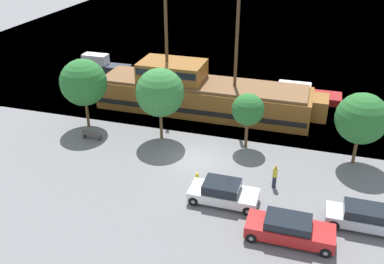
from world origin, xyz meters
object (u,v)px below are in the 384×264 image
moored_boat_dockside (99,66)px  bench_promenade_east (92,135)px  pirate_ship (200,94)px  parked_car_curb_mid (289,229)px  parked_car_curb_rear (366,218)px  parked_car_curb_front (223,193)px  fire_hydrant (197,177)px  moored_boat_outer (298,93)px  pedestrian_walking_near (275,176)px

moored_boat_dockside → bench_promenade_east: 16.60m
pirate_ship → parked_car_curb_mid: 18.33m
parked_car_curb_mid → parked_car_curb_rear: parked_car_curb_mid is taller
pirate_ship → parked_car_curb_rear: size_ratio=4.54×
parked_car_curb_front → bench_promenade_east: (-12.19, 5.15, -0.30)m
fire_hydrant → moored_boat_outer: bearing=72.4°
pirate_ship → bench_promenade_east: size_ratio=13.70×
moored_boat_outer → bench_promenade_east: moored_boat_outer is taller
parked_car_curb_front → pedestrian_walking_near: bearing=42.0°
moored_boat_dockside → parked_car_curb_mid: size_ratio=1.45×
moored_boat_outer → parked_car_curb_rear: (5.30, -18.83, 0.18)m
moored_boat_outer → parked_car_curb_front: parked_car_curb_front is taller
moored_boat_dockside → moored_boat_outer: moored_boat_dockside is taller
pirate_ship → parked_car_curb_front: 14.25m
pirate_ship → fire_hydrant: pirate_ship is taller
parked_car_curb_mid → fire_hydrant: (-6.58, 4.01, -0.32)m
parked_car_curb_mid → moored_boat_outer: bearing=93.0°
parked_car_curb_mid → fire_hydrant: bearing=148.6°
moored_boat_dockside → fire_hydrant: moored_boat_dockside is taller
moored_boat_outer → parked_car_curb_mid: size_ratio=1.62×
fire_hydrant → parked_car_curb_rear: bearing=-8.8°
pirate_ship → bench_promenade_east: pirate_ship is taller
moored_boat_outer → fire_hydrant: (-5.45, -17.17, -0.13)m
pirate_ship → parked_car_curb_front: bearing=-68.3°
parked_car_curb_front → pedestrian_walking_near: pedestrian_walking_near is taller
parked_car_curb_mid → parked_car_curb_rear: (4.17, 2.35, -0.02)m
fire_hydrant → pedestrian_walking_near: bearing=10.9°
parked_car_curb_mid → bench_promenade_east: 18.19m
pirate_ship → fire_hydrant: size_ratio=27.22×
parked_car_curb_front → bench_promenade_east: parked_car_curb_front is taller
pirate_ship → fire_hydrant: 12.02m
moored_boat_outer → pedestrian_walking_near: pedestrian_walking_near is taller
pedestrian_walking_near → bench_promenade_east: bearing=170.6°
moored_boat_dockside → bench_promenade_east: size_ratio=4.69×
pirate_ship → pedestrian_walking_near: (8.19, -10.57, -0.82)m
fire_hydrant → bench_promenade_east: (-9.99, 3.49, 0.02)m
moored_boat_outer → parked_car_curb_rear: size_ratio=1.74×
moored_boat_outer → parked_car_curb_mid: bearing=-87.0°
parked_car_curb_rear → fire_hydrant: bearing=171.2°
parked_car_curb_front → fire_hydrant: 2.77m
moored_boat_dockside → parked_car_curb_rear: moored_boat_dockside is taller
bench_promenade_east → parked_car_curb_rear: bearing=-14.0°
pirate_ship → moored_boat_outer: 10.26m
fire_hydrant → bench_promenade_east: bench_promenade_east is taller
pirate_ship → pedestrian_walking_near: bearing=-52.2°
parked_car_curb_front → moored_boat_outer: bearing=80.2°
moored_boat_dockside → bench_promenade_east: (7.16, -14.97, -0.35)m
parked_car_curb_mid → pedestrian_walking_near: 5.21m
parked_car_curb_front → moored_boat_dockside: bearing=133.9°
parked_car_curb_front → pirate_ship: bearing=111.7°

